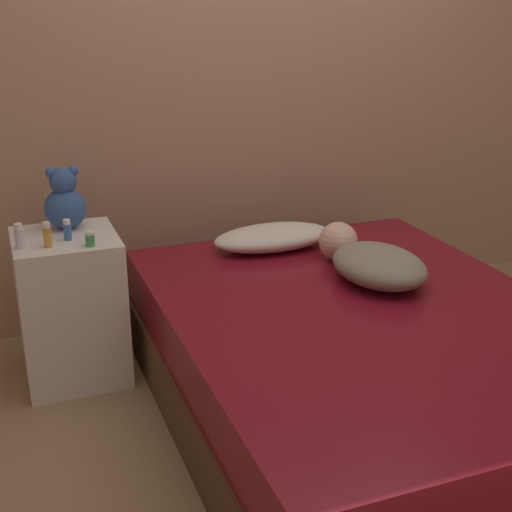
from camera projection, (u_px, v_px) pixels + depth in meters
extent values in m
plane|color=#937551|center=(360.00, 417.00, 2.95)|extent=(12.00, 12.00, 0.00)
cube|color=tan|center=(250.00, 66.00, 3.64)|extent=(8.00, 0.06, 2.60)
cube|color=#4C331E|center=(362.00, 390.00, 2.90)|extent=(1.53, 2.04, 0.26)
cube|color=maroon|center=(365.00, 336.00, 2.82)|extent=(1.50, 2.00, 0.23)
cube|color=silver|center=(71.00, 307.00, 3.17)|extent=(0.44, 0.45, 0.67)
ellipsoid|color=beige|center=(273.00, 237.00, 3.42)|extent=(0.59, 0.29, 0.12)
ellipsoid|color=gray|center=(379.00, 266.00, 3.00)|extent=(0.40, 0.51, 0.15)
sphere|color=#DBAD8E|center=(338.00, 241.00, 3.26)|extent=(0.18, 0.18, 0.18)
cylinder|color=#DBAD8E|center=(405.00, 268.00, 3.11)|extent=(0.08, 0.22, 0.06)
sphere|color=#335693|center=(65.00, 208.00, 3.13)|extent=(0.18, 0.18, 0.18)
sphere|color=#335693|center=(63.00, 181.00, 3.09)|extent=(0.12, 0.12, 0.12)
sphere|color=#335693|center=(51.00, 173.00, 3.06)|extent=(0.05, 0.05, 0.05)
sphere|color=#335693|center=(73.00, 171.00, 3.09)|extent=(0.05, 0.05, 0.05)
cylinder|color=gold|center=(47.00, 237.00, 2.92)|extent=(0.03, 0.03, 0.08)
cylinder|color=white|center=(46.00, 225.00, 2.90)|extent=(0.03, 0.03, 0.02)
cylinder|color=silver|center=(20.00, 239.00, 2.90)|extent=(0.04, 0.04, 0.08)
cylinder|color=white|center=(18.00, 226.00, 2.88)|extent=(0.03, 0.03, 0.02)
cylinder|color=#3866B2|center=(67.00, 232.00, 3.00)|extent=(0.03, 0.03, 0.07)
cylinder|color=white|center=(66.00, 222.00, 2.99)|extent=(0.03, 0.03, 0.02)
cylinder|color=#3D8E4C|center=(90.00, 240.00, 2.93)|extent=(0.04, 0.04, 0.05)
cylinder|color=white|center=(89.00, 233.00, 2.92)|extent=(0.04, 0.04, 0.01)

